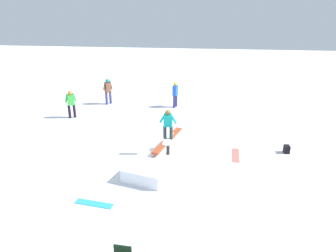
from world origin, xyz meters
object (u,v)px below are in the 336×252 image
(bystander_green, at_px, (71,103))
(bystander_blue, at_px, (175,93))
(loose_snowboard_coral, at_px, (236,155))
(backpack_on_snow, at_px, (287,149))
(rail_feature, at_px, (168,141))
(bystander_brown, at_px, (108,90))
(main_rider_on_rail, at_px, (168,125))
(loose_snowboard_cyan, at_px, (94,204))

(bystander_green, relative_size, bystander_blue, 1.00)
(loose_snowboard_coral, relative_size, backpack_on_snow, 3.85)
(rail_feature, xyz_separation_m, loose_snowboard_coral, (0.20, -2.90, -0.60))
(bystander_brown, bearing_deg, main_rider_on_rail, -105.58)
(main_rider_on_rail, bearing_deg, bystander_brown, 37.65)
(main_rider_on_rail, height_order, loose_snowboard_coral, main_rider_on_rail)
(main_rider_on_rail, bearing_deg, bystander_blue, 5.75)
(bystander_green, distance_m, backpack_on_snow, 11.40)
(bystander_green, relative_size, bystander_brown, 0.96)
(rail_feature, distance_m, backpack_on_snow, 5.17)
(rail_feature, relative_size, backpack_on_snow, 8.12)
(rail_feature, xyz_separation_m, bystander_green, (3.93, 5.81, 0.25))
(rail_feature, height_order, bystander_green, bystander_green)
(bystander_green, bearing_deg, main_rider_on_rail, -67.23)
(bystander_brown, height_order, loose_snowboard_cyan, bystander_brown)
(backpack_on_snow, bearing_deg, rail_feature, -87.12)
(bystander_blue, bearing_deg, loose_snowboard_coral, 46.52)
(main_rider_on_rail, bearing_deg, backpack_on_snow, -78.66)
(bystander_blue, distance_m, loose_snowboard_cyan, 10.47)
(rail_feature, xyz_separation_m, backpack_on_snow, (0.71, -5.10, -0.44))
(bystander_blue, relative_size, backpack_on_snow, 4.55)
(bystander_green, distance_m, bystander_brown, 2.95)
(rail_feature, height_order, main_rider_on_rail, main_rider_on_rail)
(main_rider_on_rail, xyz_separation_m, bystander_blue, (6.43, 0.26, -0.50))
(main_rider_on_rail, xyz_separation_m, bystander_brown, (6.56, 4.47, -0.47))
(bystander_brown, xyz_separation_m, backpack_on_snow, (-5.85, -9.57, -0.73))
(main_rider_on_rail, relative_size, bystander_blue, 0.87)
(bystander_green, height_order, loose_snowboard_coral, bystander_green)
(rail_feature, distance_m, bystander_blue, 6.44)
(bystander_brown, relative_size, backpack_on_snow, 4.71)
(bystander_brown, relative_size, loose_snowboard_coral, 1.22)
(bystander_blue, bearing_deg, main_rider_on_rail, 21.92)
(loose_snowboard_coral, xyz_separation_m, backpack_on_snow, (0.51, -2.20, 0.16))
(bystander_blue, relative_size, loose_snowboard_cyan, 1.20)
(main_rider_on_rail, bearing_deg, bystander_green, 59.29)
(bystander_blue, xyz_separation_m, loose_snowboard_cyan, (-10.29, 1.76, -0.86))
(backpack_on_snow, bearing_deg, bystander_brown, -126.51)
(bystander_brown, bearing_deg, bystander_green, -166.79)
(main_rider_on_rail, relative_size, bystander_green, 0.87)
(bystander_blue, height_order, loose_snowboard_coral, bystander_blue)
(bystander_green, relative_size, loose_snowboard_cyan, 1.20)
(rail_feature, height_order, loose_snowboard_cyan, rail_feature)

